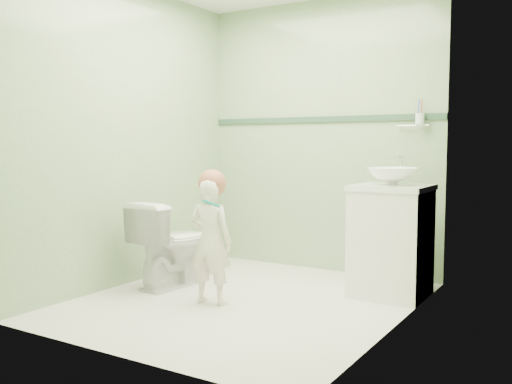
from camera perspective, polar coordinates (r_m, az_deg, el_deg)
The scene contains 12 objects.
ground at distance 4.13m, azimuth -1.11°, elevation -10.99°, with size 2.50×2.50×0.00m, color silver.
room_shell at distance 3.98m, azimuth -1.14°, elevation 5.88°, with size 2.50×2.54×2.40m.
trim_stripe at distance 5.07m, azimuth 6.49°, elevation 7.32°, with size 2.20×0.02×0.05m, color #2F4E39.
vanity at distance 4.32m, azimuth 13.50°, elevation -5.00°, with size 0.52×0.50×0.80m, color white.
counter at distance 4.27m, azimuth 13.61°, elevation 0.43°, with size 0.54×0.52×0.04m, color white.
basin at distance 4.26m, azimuth 13.63°, elevation 1.56°, with size 0.37×0.37×0.13m, color white.
faucet at distance 4.43m, azimuth 14.38°, elevation 2.70°, with size 0.03×0.13×0.18m.
cup_holder at distance 4.71m, azimuth 16.17°, elevation 7.09°, with size 0.26×0.07×0.21m.
toilet at distance 4.55m, azimuth -8.52°, elevation -5.16°, with size 0.38×0.67×0.69m, color white.
toddler at distance 3.99m, azimuth -4.63°, elevation -5.02°, with size 0.32×0.21×0.89m, color white.
hair_cap at distance 3.96m, azimuth -4.46°, elevation 0.88°, with size 0.20×0.20×0.20m, color #A25B41.
teal_toothbrush at distance 3.81m, azimuth -4.58°, elevation -1.10°, with size 0.11×0.14×0.08m.
Camera 1 is at (2.15, -3.35, 1.13)m, focal length 39.51 mm.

